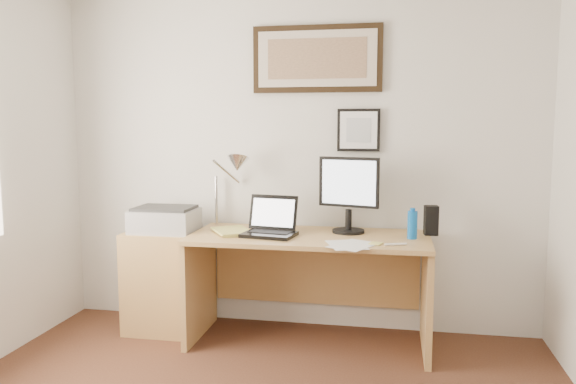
% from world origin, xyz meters
% --- Properties ---
extents(wall_back, '(3.50, 0.02, 2.50)m').
position_xyz_m(wall_back, '(0.00, 2.00, 1.25)').
color(wall_back, silver).
rests_on(wall_back, ground).
extents(side_cabinet, '(0.50, 0.40, 0.73)m').
position_xyz_m(side_cabinet, '(-0.92, 1.68, 0.36)').
color(side_cabinet, '#A97F47').
rests_on(side_cabinet, floor).
extents(water_bottle, '(0.06, 0.06, 0.18)m').
position_xyz_m(water_bottle, '(0.83, 1.64, 0.84)').
color(water_bottle, '#0D59B3').
rests_on(water_bottle, desk).
extents(bottle_cap, '(0.03, 0.03, 0.02)m').
position_xyz_m(bottle_cap, '(0.83, 1.64, 0.94)').
color(bottle_cap, '#0D59B3').
rests_on(bottle_cap, water_bottle).
extents(speaker, '(0.10, 0.09, 0.20)m').
position_xyz_m(speaker, '(0.95, 1.79, 0.85)').
color(speaker, black).
rests_on(speaker, desk).
extents(paper_sheet_a, '(0.30, 0.35, 0.00)m').
position_xyz_m(paper_sheet_a, '(0.42, 1.37, 0.75)').
color(paper_sheet_a, white).
rests_on(paper_sheet_a, desk).
extents(paper_sheet_b, '(0.33, 0.37, 0.00)m').
position_xyz_m(paper_sheet_b, '(0.47, 1.36, 0.75)').
color(paper_sheet_b, white).
rests_on(paper_sheet_b, desk).
extents(sticky_pad, '(0.09, 0.09, 0.01)m').
position_xyz_m(sticky_pad, '(0.60, 1.42, 0.76)').
color(sticky_pad, '#D9D267').
rests_on(sticky_pad, desk).
extents(marker_pen, '(0.14, 0.06, 0.02)m').
position_xyz_m(marker_pen, '(0.72, 1.41, 0.76)').
color(marker_pen, white).
rests_on(marker_pen, desk).
extents(book, '(0.36, 0.38, 0.02)m').
position_xyz_m(book, '(-0.47, 1.55, 0.76)').
color(book, '#C0BD5A').
rests_on(book, desk).
extents(desk, '(1.60, 0.70, 0.75)m').
position_xyz_m(desk, '(0.15, 1.72, 0.51)').
color(desk, '#A97F47').
rests_on(desk, floor).
extents(laptop, '(0.37, 0.34, 0.26)m').
position_xyz_m(laptop, '(-0.11, 1.59, 0.81)').
color(laptop, black).
rests_on(laptop, desk).
extents(lcd_monitor, '(0.41, 0.22, 0.52)m').
position_xyz_m(lcd_monitor, '(0.40, 1.77, 1.04)').
color(lcd_monitor, black).
rests_on(lcd_monitor, desk).
extents(printer, '(0.44, 0.34, 0.18)m').
position_xyz_m(printer, '(-0.89, 1.67, 0.82)').
color(printer, '#9F9FA1').
rests_on(printer, side_cabinet).
extents(desk_lamp, '(0.29, 0.27, 0.53)m').
position_xyz_m(desk_lamp, '(-0.41, 1.81, 1.19)').
color(desk_lamp, silver).
rests_on(desk_lamp, desk).
extents(picture_large, '(0.92, 0.04, 0.47)m').
position_xyz_m(picture_large, '(0.15, 1.97, 1.95)').
color(picture_large, black).
rests_on(picture_large, wall_back).
extents(picture_small, '(0.30, 0.03, 0.30)m').
position_xyz_m(picture_small, '(0.45, 1.97, 1.45)').
color(picture_small, black).
rests_on(picture_small, wall_back).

